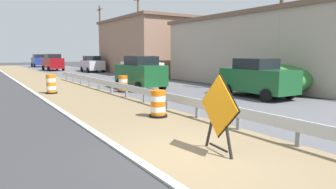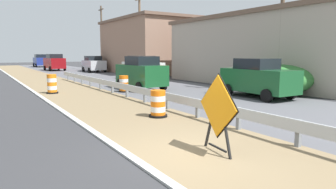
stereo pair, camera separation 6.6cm
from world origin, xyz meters
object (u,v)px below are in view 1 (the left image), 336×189
at_px(car_trailing_near_lane, 257,78).
at_px(utility_pole_near, 281,16).
at_px(traffic_barrel_close, 123,85).
at_px(traffic_barrel_nearest, 158,105).
at_px(utility_pole_mid, 139,34).
at_px(warning_sign_diamond, 219,109).
at_px(car_lead_far_lane, 140,73).
at_px(car_mid_far_lane, 141,68).
at_px(car_trailing_far_lane, 53,62).
at_px(car_lead_near_lane, 39,61).
at_px(utility_pole_far, 100,37).
at_px(car_distant_a, 92,64).
at_px(traffic_barrel_mid, 51,85).

relative_size(car_trailing_near_lane, utility_pole_near, 0.48).
bearing_deg(traffic_barrel_close, traffic_barrel_nearest, -104.64).
bearing_deg(utility_pole_mid, warning_sign_diamond, -113.21).
xyz_separation_m(car_lead_far_lane, car_mid_far_lane, (3.33, 6.22, -0.01)).
bearing_deg(car_trailing_far_lane, utility_pole_near, -170.56).
distance_m(warning_sign_diamond, car_lead_near_lane, 50.67).
height_order(car_mid_far_lane, utility_pole_far, utility_pole_far).
bearing_deg(utility_pole_far, car_distant_a, -121.87).
distance_m(car_distant_a, utility_pole_far, 6.56).
bearing_deg(utility_pole_near, warning_sign_diamond, -148.88).
xyz_separation_m(utility_pole_near, utility_pole_far, (-0.13, 29.90, 0.10)).
bearing_deg(car_trailing_far_lane, utility_pole_mid, -159.41).
bearing_deg(traffic_barrel_nearest, warning_sign_diamond, -101.70).
bearing_deg(car_distant_a, utility_pole_near, 9.06).
bearing_deg(car_trailing_near_lane, car_lead_far_lane, -149.45).
xyz_separation_m(car_lead_near_lane, car_distant_a, (3.12, -18.72, -0.07)).
distance_m(car_lead_near_lane, car_lead_far_lane, 38.28).
bearing_deg(car_trailing_far_lane, car_lead_near_lane, -3.55).
distance_m(warning_sign_diamond, utility_pole_far, 38.07).
bearing_deg(utility_pole_near, utility_pole_mid, 91.73).
bearing_deg(utility_pole_far, warning_sign_diamond, -106.25).
xyz_separation_m(car_lead_near_lane, utility_pole_near, (6.14, -43.98, 3.45)).
distance_m(car_trailing_far_lane, car_distant_a, 7.10).
bearing_deg(car_lead_far_lane, car_distant_a, -12.18).
height_order(car_lead_near_lane, car_mid_far_lane, car_lead_near_lane).
height_order(car_trailing_far_lane, utility_pole_far, utility_pole_far).
height_order(traffic_barrel_close, car_mid_far_lane, car_mid_far_lane).
height_order(traffic_barrel_mid, car_distant_a, car_distant_a).
xyz_separation_m(traffic_barrel_close, car_lead_far_lane, (1.51, 0.65, 0.62)).
distance_m(car_mid_far_lane, utility_pole_mid, 6.86).
xyz_separation_m(traffic_barrel_close, car_distant_a, (4.93, 20.20, 0.56)).
bearing_deg(car_mid_far_lane, car_distant_a, 179.03).
height_order(traffic_barrel_nearest, traffic_barrel_close, traffic_barrel_close).
bearing_deg(car_trailing_near_lane, car_distant_a, -177.99).
height_order(traffic_barrel_close, car_distant_a, car_distant_a).
bearing_deg(car_distant_a, traffic_barrel_close, -11.48).
distance_m(traffic_barrel_nearest, utility_pole_mid, 22.06).
relative_size(traffic_barrel_close, traffic_barrel_mid, 0.89).
xyz_separation_m(car_mid_far_lane, utility_pole_far, (2.98, 17.98, 3.57)).
distance_m(car_trailing_near_lane, utility_pole_mid, 18.61).
height_order(car_distant_a, utility_pole_near, utility_pole_near).
relative_size(car_lead_near_lane, car_trailing_near_lane, 0.98).
bearing_deg(car_lead_far_lane, utility_pole_near, -133.79).
relative_size(car_mid_far_lane, utility_pole_mid, 0.55).
relative_size(traffic_barrel_mid, car_mid_far_lane, 0.24).
height_order(warning_sign_diamond, car_trailing_far_lane, car_trailing_far_lane).
xyz_separation_m(car_lead_near_lane, car_lead_far_lane, (-0.30, -38.28, -0.01)).
height_order(car_trailing_far_lane, utility_pole_mid, utility_pole_mid).
distance_m(traffic_barrel_nearest, car_mid_far_lane, 15.72).
bearing_deg(utility_pole_far, traffic_barrel_close, -107.48).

